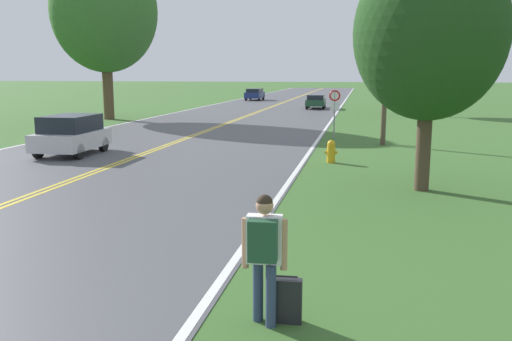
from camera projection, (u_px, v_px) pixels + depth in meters
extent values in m
cylinder|color=navy|center=(258.00, 290.00, 7.34)|extent=(0.14, 0.14, 0.86)
cylinder|color=navy|center=(271.00, 296.00, 7.15)|extent=(0.14, 0.14, 0.86)
cube|color=white|center=(265.00, 239.00, 7.11)|extent=(0.48, 0.22, 0.65)
sphere|color=tan|center=(265.00, 206.00, 7.03)|extent=(0.23, 0.23, 0.23)
sphere|color=#2D2319|center=(265.00, 203.00, 7.02)|extent=(0.21, 0.21, 0.21)
cylinder|color=tan|center=(245.00, 243.00, 7.16)|extent=(0.09, 0.09, 0.68)
cylinder|color=tan|center=(284.00, 245.00, 7.09)|extent=(0.09, 0.09, 0.68)
cube|color=#1E472D|center=(263.00, 241.00, 6.92)|extent=(0.38, 0.20, 0.54)
cube|color=black|center=(287.00, 301.00, 7.30)|extent=(0.42, 0.18, 0.61)
cylinder|color=black|center=(287.00, 276.00, 7.24)|extent=(0.29, 0.04, 0.02)
cylinder|color=gold|center=(331.00, 154.00, 20.34)|extent=(0.31, 0.31, 0.64)
sphere|color=gold|center=(331.00, 144.00, 20.28)|extent=(0.30, 0.30, 0.30)
cylinder|color=gold|center=(336.00, 152.00, 20.29)|extent=(0.08, 0.11, 0.11)
cylinder|color=gold|center=(326.00, 152.00, 20.37)|extent=(0.08, 0.11, 0.11)
cylinder|color=gray|center=(334.00, 115.00, 27.48)|extent=(0.07, 0.07, 2.45)
cylinder|color=white|center=(335.00, 96.00, 27.28)|extent=(0.60, 0.02, 0.60)
torus|color=red|center=(335.00, 96.00, 27.27)|extent=(0.55, 0.07, 0.55)
cube|color=white|center=(335.00, 107.00, 27.38)|extent=(0.44, 0.02, 0.44)
cylinder|color=brown|center=(387.00, 46.00, 24.59)|extent=(0.24, 0.24, 9.03)
cylinder|color=brown|center=(108.00, 88.00, 39.08)|extent=(0.74, 0.74, 4.46)
ellipsoid|color=#386B2D|center=(104.00, 11.00, 38.12)|extent=(7.44, 7.44, 8.55)
cylinder|color=brown|center=(401.00, 90.00, 43.78)|extent=(0.42, 0.42, 3.93)
ellipsoid|color=#234C1E|center=(403.00, 43.00, 43.11)|extent=(4.18, 4.18, 4.81)
cylinder|color=#473828|center=(424.00, 145.00, 15.40)|extent=(0.42, 0.42, 2.64)
ellipsoid|color=#1E4219|center=(430.00, 33.00, 14.85)|extent=(4.18, 4.18, 4.80)
cylinder|color=black|center=(66.00, 143.00, 23.52)|extent=(0.22, 0.63, 0.62)
cylinder|color=black|center=(103.00, 144.00, 23.24)|extent=(0.22, 0.63, 0.62)
cylinder|color=black|center=(38.00, 150.00, 21.40)|extent=(0.22, 0.63, 0.62)
cylinder|color=black|center=(79.00, 151.00, 21.12)|extent=(0.22, 0.63, 0.62)
cube|color=silver|center=(72.00, 140.00, 22.26)|extent=(2.03, 3.57, 0.69)
cube|color=#1E232D|center=(71.00, 123.00, 22.14)|extent=(1.77, 2.51, 0.66)
cylinder|color=black|center=(323.00, 106.00, 49.70)|extent=(0.22, 0.71, 0.71)
cylinder|color=black|center=(307.00, 106.00, 49.95)|extent=(0.22, 0.71, 0.71)
cylinder|color=black|center=(325.00, 104.00, 52.25)|extent=(0.22, 0.71, 0.71)
cylinder|color=black|center=(309.00, 104.00, 52.49)|extent=(0.22, 0.71, 0.71)
cube|color=#1E472D|center=(316.00, 102.00, 51.06)|extent=(1.85, 4.27, 0.56)
cube|color=#1E232D|center=(316.00, 97.00, 50.97)|extent=(1.60, 3.00, 0.43)
cylinder|color=black|center=(250.00, 97.00, 67.91)|extent=(0.21, 0.64, 0.63)
cylinder|color=black|center=(263.00, 97.00, 67.58)|extent=(0.21, 0.64, 0.63)
cylinder|color=black|center=(246.00, 98.00, 65.58)|extent=(0.21, 0.64, 0.63)
cylinder|color=black|center=(259.00, 98.00, 65.25)|extent=(0.21, 0.64, 0.63)
cube|color=navy|center=(255.00, 95.00, 66.52)|extent=(1.88, 3.93, 0.71)
cube|color=#1E232D|center=(255.00, 90.00, 66.42)|extent=(1.65, 2.76, 0.43)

